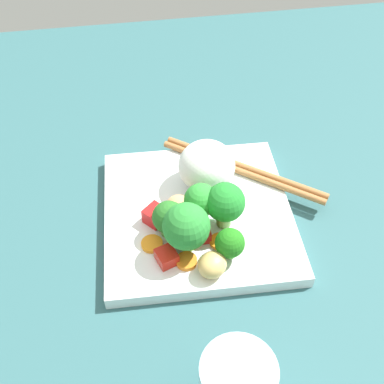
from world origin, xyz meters
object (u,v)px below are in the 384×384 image
rice_mound (207,166)px  broccoli_floret_4 (230,243)px  chopstick_pair (242,169)px  square_plate (198,214)px  carrot_slice_2 (220,242)px

rice_mound → broccoli_floret_4: 12.30cm
chopstick_pair → rice_mound: bearing=53.4°
rice_mound → broccoli_floret_4: rice_mound is taller
square_plate → broccoli_floret_4: size_ratio=5.39×
broccoli_floret_4 → chopstick_pair: size_ratio=0.22×
rice_mound → carrot_slice_2: 10.59cm
broccoli_floret_4 → carrot_slice_2: 3.20cm
carrot_slice_2 → chopstick_pair: (11.62, -5.60, 0.21)cm
rice_mound → chopstick_pair: bearing=-74.5°
square_plate → broccoli_floret_4: bearing=-163.2°
square_plate → rice_mound: bearing=-23.2°
square_plate → carrot_slice_2: carrot_slice_2 is taller
square_plate → rice_mound: (4.49, -1.92, 4.19)cm
broccoli_floret_4 → carrot_slice_2: bearing=16.8°
square_plate → broccoli_floret_4: broccoli_floret_4 is taller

